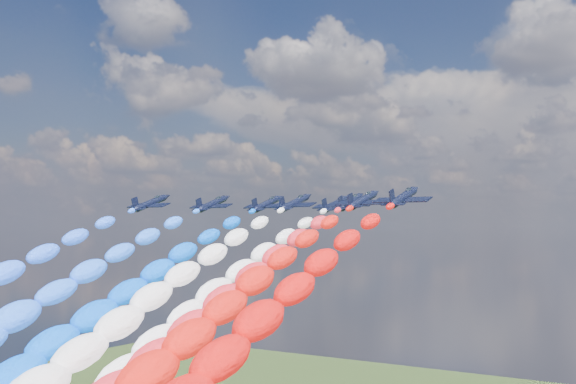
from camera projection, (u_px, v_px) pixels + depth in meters
The scene contains 13 objects.
jet_0 at pixel (150, 203), 149.63m from camera, with size 9.53×12.78×2.82m, color black, non-canonical shape.
jet_1 at pixel (212, 204), 154.25m from camera, with size 9.53×12.78×2.82m, color black, non-canonical shape.
jet_2 at pixel (266, 204), 155.22m from camera, with size 9.53×12.78×2.82m, color black, non-canonical shape.
trail_2 at pixel (75, 344), 110.59m from camera, with size 6.86×100.21×49.25m, color blue, non-canonical shape.
jet_3 at pixel (295, 203), 146.79m from camera, with size 9.53×12.78×2.82m, color black, non-canonical shape.
trail_3 at pixel (100, 354), 102.16m from camera, with size 6.86×100.21×49.25m, color white, non-canonical shape.
jet_4 at pixel (335, 204), 155.91m from camera, with size 9.53×12.78×2.82m, color black, non-canonical shape.
trail_4 at pixel (172, 343), 111.28m from camera, with size 6.86×100.21×49.25m, color white, non-canonical shape.
jet_5 at pixel (351, 202), 143.19m from camera, with size 9.53×12.78×2.82m, color black, non-canonical shape.
trail_5 at pixel (174, 358), 98.57m from camera, with size 6.86×100.21×49.25m, color red, non-canonical shape.
jet_6 at pixel (363, 200), 132.21m from camera, with size 9.53×12.78×2.82m, color black, non-canonical shape.
trail_6 at pixel (170, 375), 87.58m from camera, with size 6.86×100.21×49.25m, color red, non-canonical shape.
jet_7 at pixel (403, 197), 118.48m from camera, with size 9.53×12.78×2.82m, color black, non-canonical shape.
Camera 1 is at (77.12, -115.79, 106.30)m, focal length 45.08 mm.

